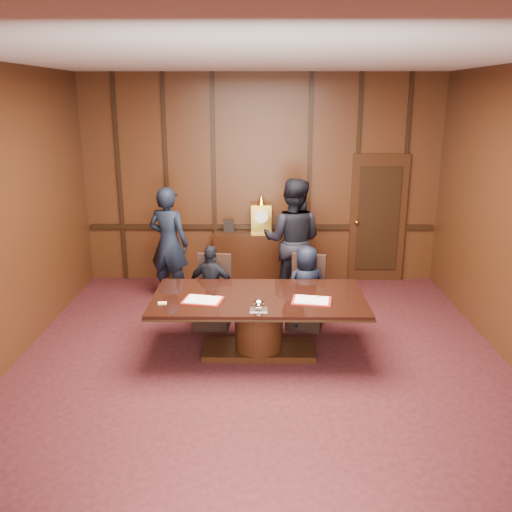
# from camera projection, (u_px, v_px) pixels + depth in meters

# --- Properties ---
(room) EXTENTS (7.00, 7.04, 3.50)m
(room) POSITION_uv_depth(u_px,v_px,m) (268.00, 229.00, 5.93)
(room) COLOR black
(room) RESTS_ON ground
(sideboard) EXTENTS (1.60, 0.45, 1.54)m
(sideboard) POSITION_uv_depth(u_px,v_px,m) (261.00, 256.00, 9.28)
(sideboard) COLOR black
(sideboard) RESTS_ON ground
(conference_table) EXTENTS (2.62, 1.32, 0.76)m
(conference_table) POSITION_uv_depth(u_px,v_px,m) (259.00, 315.00, 6.71)
(conference_table) COLOR black
(conference_table) RESTS_ON ground
(folder_left) EXTENTS (0.51, 0.41, 0.02)m
(folder_left) POSITION_uv_depth(u_px,v_px,m) (203.00, 300.00, 6.49)
(folder_left) COLOR #9C160E
(folder_left) RESTS_ON conference_table
(folder_right) EXTENTS (0.51, 0.40, 0.02)m
(folder_right) POSITION_uv_depth(u_px,v_px,m) (312.00, 300.00, 6.48)
(folder_right) COLOR #9C160E
(folder_right) RESTS_ON conference_table
(inkstand) EXTENTS (0.20, 0.14, 0.12)m
(inkstand) POSITION_uv_depth(u_px,v_px,m) (259.00, 306.00, 6.19)
(inkstand) COLOR white
(inkstand) RESTS_ON conference_table
(notepad) EXTENTS (0.11, 0.08, 0.01)m
(notepad) POSITION_uv_depth(u_px,v_px,m) (162.00, 303.00, 6.40)
(notepad) COLOR #E5C870
(notepad) RESTS_ON conference_table
(chair_left) EXTENTS (0.52, 0.52, 0.99)m
(chair_left) POSITION_uv_depth(u_px,v_px,m) (213.00, 305.00, 7.62)
(chair_left) COLOR black
(chair_left) RESTS_ON ground
(chair_right) EXTENTS (0.58, 0.58, 0.99)m
(chair_right) POSITION_uv_depth(u_px,v_px,m) (306.00, 305.00, 7.60)
(chair_right) COLOR black
(chair_right) RESTS_ON ground
(signatory_left) EXTENTS (0.74, 0.44, 1.18)m
(signatory_left) POSITION_uv_depth(u_px,v_px,m) (212.00, 287.00, 7.46)
(signatory_left) COLOR black
(signatory_left) RESTS_ON ground
(signatory_right) EXTENTS (0.65, 0.51, 1.18)m
(signatory_right) POSITION_uv_depth(u_px,v_px,m) (306.00, 288.00, 7.45)
(signatory_right) COLOR black
(signatory_right) RESTS_ON ground
(witness_left) EXTENTS (0.76, 0.62, 1.79)m
(witness_left) POSITION_uv_depth(u_px,v_px,m) (169.00, 243.00, 8.50)
(witness_left) COLOR black
(witness_left) RESTS_ON ground
(witness_right) EXTENTS (1.09, 0.93, 1.94)m
(witness_right) POSITION_uv_depth(u_px,v_px,m) (292.00, 241.00, 8.39)
(witness_right) COLOR black
(witness_right) RESTS_ON ground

